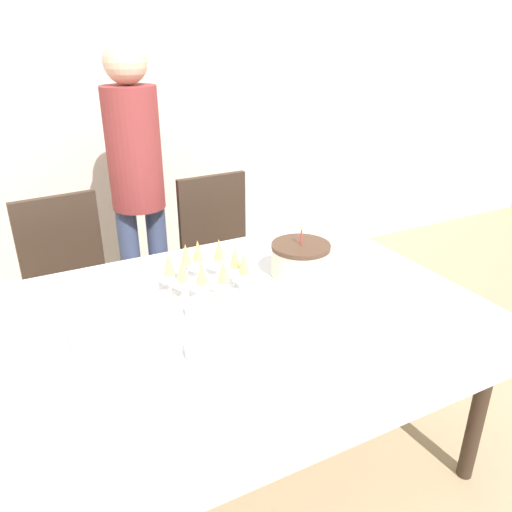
# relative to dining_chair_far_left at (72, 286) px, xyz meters

# --- Properties ---
(ground_plane) EXTENTS (12.00, 12.00, 0.00)m
(ground_plane) POSITION_rel_dining_chair_far_left_xyz_m (0.41, -0.91, -0.51)
(ground_plane) COLOR tan
(wall_back) EXTENTS (8.00, 0.05, 2.70)m
(wall_back) POSITION_rel_dining_chair_far_left_xyz_m (0.41, 0.81, 0.84)
(wall_back) COLOR silver
(wall_back) RESTS_ON ground_plane
(dining_table) EXTENTS (1.82, 1.17, 0.74)m
(dining_table) POSITION_rel_dining_chair_far_left_xyz_m (0.41, -0.91, 0.13)
(dining_table) COLOR white
(dining_table) RESTS_ON ground_plane
(dining_chair_far_left) EXTENTS (0.46, 0.46, 0.94)m
(dining_chair_far_left) POSITION_rel_dining_chair_far_left_xyz_m (0.00, 0.00, 0.00)
(dining_chair_far_left) COLOR #38281E
(dining_chair_far_left) RESTS_ON ground_plane
(dining_chair_far_right) EXTENTS (0.43, 0.43, 0.94)m
(dining_chair_far_right) POSITION_rel_dining_chair_far_left_xyz_m (0.81, 0.00, 0.00)
(dining_chair_far_right) COLOR #38281E
(dining_chair_far_right) RESTS_ON ground_plane
(birthday_cake) EXTENTS (0.24, 0.24, 0.21)m
(birthday_cake) POSITION_rel_dining_chair_far_left_xyz_m (0.81, -0.79, 0.29)
(birthday_cake) COLOR beige
(birthday_cake) RESTS_ON dining_table
(champagne_tray) EXTENTS (0.37, 0.37, 0.18)m
(champagne_tray) POSITION_rel_dining_chair_far_left_xyz_m (0.41, -0.77, 0.31)
(champagne_tray) COLOR silver
(champagne_tray) RESTS_ON dining_table
(plate_stack_main) EXTENTS (0.26, 0.26, 0.03)m
(plate_stack_main) POSITION_rel_dining_chair_far_left_xyz_m (0.32, -1.15, 0.24)
(plate_stack_main) COLOR silver
(plate_stack_main) RESTS_ON dining_table
(plate_stack_dessert) EXTENTS (0.19, 0.19, 0.03)m
(plate_stack_dessert) POSITION_rel_dining_chair_far_left_xyz_m (0.37, -0.92, 0.24)
(plate_stack_dessert) COLOR white
(plate_stack_dessert) RESTS_ON dining_table
(cake_knife) EXTENTS (0.29, 0.10, 0.00)m
(cake_knife) POSITION_rel_dining_chair_far_left_xyz_m (0.92, -1.02, 0.23)
(cake_knife) COLOR silver
(cake_knife) RESTS_ON dining_table
(fork_pile) EXTENTS (0.18, 0.09, 0.02)m
(fork_pile) POSITION_rel_dining_chair_far_left_xyz_m (-0.06, -1.05, 0.24)
(fork_pile) COLOR silver
(fork_pile) RESTS_ON dining_table
(napkin_pile) EXTENTS (0.15, 0.15, 0.01)m
(napkin_pile) POSITION_rel_dining_chair_far_left_xyz_m (-0.04, -0.87, 0.23)
(napkin_pile) COLOR #8CC6E0
(napkin_pile) RESTS_ON dining_table
(person_standing) EXTENTS (0.28, 0.28, 1.63)m
(person_standing) POSITION_rel_dining_chair_far_left_xyz_m (0.43, 0.21, 0.47)
(person_standing) COLOR #3F4C72
(person_standing) RESTS_ON ground_plane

